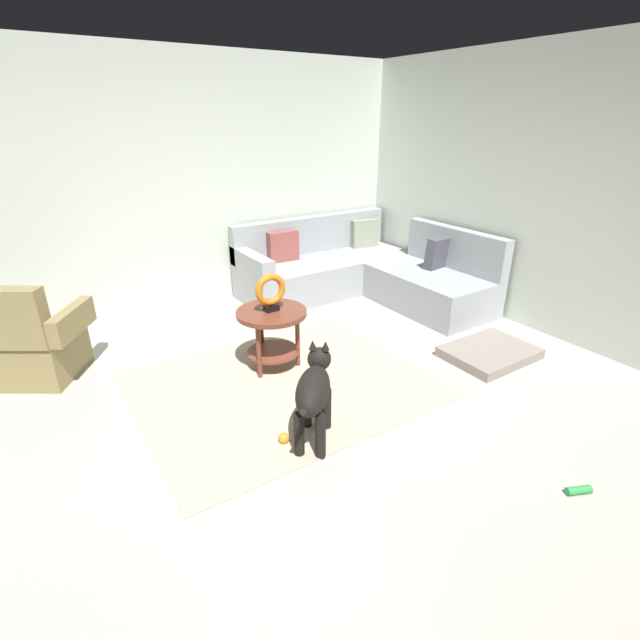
% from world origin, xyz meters
% --- Properties ---
extents(ground_plane, '(6.00, 6.00, 0.10)m').
position_xyz_m(ground_plane, '(0.00, 0.00, -0.05)').
color(ground_plane, '#B7B2A8').
extents(wall_back, '(6.00, 0.12, 2.70)m').
position_xyz_m(wall_back, '(0.00, 2.94, 1.35)').
color(wall_back, silver).
rests_on(wall_back, ground_plane).
extents(wall_right, '(0.12, 6.00, 2.70)m').
position_xyz_m(wall_right, '(2.94, 0.00, 1.35)').
color(wall_right, silver).
rests_on(wall_right, ground_plane).
extents(area_rug, '(2.30, 1.90, 0.01)m').
position_xyz_m(area_rug, '(0.15, 0.70, 0.01)').
color(area_rug, '#BCAD93').
rests_on(area_rug, ground_plane).
extents(sectional_couch, '(2.20, 2.25, 0.88)m').
position_xyz_m(sectional_couch, '(1.99, 2.01, 0.29)').
color(sectional_couch, '#9EA3A8').
rests_on(sectional_couch, ground_plane).
extents(armchair, '(1.00, 0.94, 0.88)m').
position_xyz_m(armchair, '(-1.53, 1.93, 0.32)').
color(armchair, olive).
rests_on(armchair, ground_plane).
extents(side_table, '(0.60, 0.60, 0.54)m').
position_xyz_m(side_table, '(0.23, 1.01, 0.42)').
color(side_table, brown).
rests_on(side_table, ground_plane).
extents(torus_sculpture, '(0.28, 0.08, 0.33)m').
position_xyz_m(torus_sculpture, '(0.23, 1.01, 0.71)').
color(torus_sculpture, black).
rests_on(torus_sculpture, side_table).
extents(dog_bed_mat, '(0.80, 0.60, 0.09)m').
position_xyz_m(dog_bed_mat, '(1.98, 0.08, 0.04)').
color(dog_bed_mat, gray).
rests_on(dog_bed_mat, ground_plane).
extents(dog, '(0.59, 0.67, 0.63)m').
position_xyz_m(dog, '(-0.01, -0.02, 0.38)').
color(dog, black).
rests_on(dog, ground_plane).
extents(dog_toy_ball, '(0.08, 0.08, 0.08)m').
position_xyz_m(dog_toy_ball, '(-0.22, 0.03, 0.04)').
color(dog_toy_ball, orange).
rests_on(dog_toy_ball, ground_plane).
extents(dog_toy_rope, '(0.16, 0.11, 0.05)m').
position_xyz_m(dog_toy_rope, '(1.01, -1.33, 0.03)').
color(dog_toy_rope, green).
rests_on(dog_toy_rope, ground_plane).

